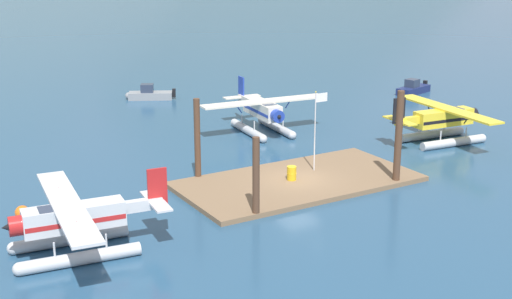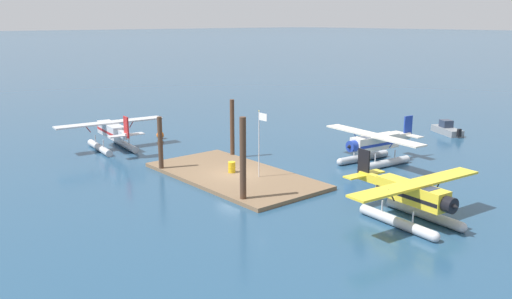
{
  "view_description": "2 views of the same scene",
  "coord_description": "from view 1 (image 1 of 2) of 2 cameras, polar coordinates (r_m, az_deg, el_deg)",
  "views": [
    {
      "loc": [
        -23.59,
        -34.56,
        14.46
      ],
      "look_at": [
        -2.18,
        1.49,
        2.2
      ],
      "focal_mm": 49.18,
      "sensor_mm": 36.0,
      "label": 1
    },
    {
      "loc": [
        32.81,
        -25.17,
        12.29
      ],
      "look_at": [
        -0.57,
        2.76,
        1.76
      ],
      "focal_mm": 37.83,
      "sensor_mm": 36.0,
      "label": 2
    }
  ],
  "objects": [
    {
      "name": "ground_plane",
      "position": [
        44.28,
        3.41,
        -2.79
      ],
      "size": [
        1200.0,
        1200.0,
        0.0
      ],
      "primitive_type": "plane",
      "color": "navy"
    },
    {
      "name": "dock_platform",
      "position": [
        44.23,
        3.42,
        -2.61
      ],
      "size": [
        14.98,
        7.62,
        0.3
      ],
      "primitive_type": "cube",
      "color": "brown",
      "rests_on": "ground"
    },
    {
      "name": "piling_near_left",
      "position": [
        38.02,
        0.0,
        -2.34
      ],
      "size": [
        0.39,
        0.39,
        4.61
      ],
      "primitive_type": "cylinder",
      "color": "#4C3323",
      "rests_on": "ground"
    },
    {
      "name": "piling_near_right",
      "position": [
        44.08,
        11.51,
        0.89
      ],
      "size": [
        0.44,
        0.44,
        5.99
      ],
      "primitive_type": "cylinder",
      "color": "#4C3323",
      "rests_on": "ground"
    },
    {
      "name": "piling_far_left",
      "position": [
        44.15,
        -4.79,
        0.76
      ],
      "size": [
        0.39,
        0.39,
        5.34
      ],
      "primitive_type": "cylinder",
      "color": "#4C3323",
      "rests_on": "ground"
    },
    {
      "name": "flagpole",
      "position": [
        45.15,
        4.98,
        2.35
      ],
      "size": [
        0.95,
        0.1,
        5.26
      ],
      "color": "silver",
      "rests_on": "dock_platform"
    },
    {
      "name": "fuel_drum",
      "position": [
        43.89,
        2.92,
        -1.93
      ],
      "size": [
        0.62,
        0.62,
        0.88
      ],
      "color": "gold",
      "rests_on": "dock_platform"
    },
    {
      "name": "mooring_buoy",
      "position": [
        40.53,
        -18.48,
        -4.89
      ],
      "size": [
        0.79,
        0.79,
        0.79
      ],
      "primitive_type": "sphere",
      "color": "orange",
      "rests_on": "ground"
    },
    {
      "name": "seaplane_cream_bow_right",
      "position": [
        55.8,
        0.53,
        2.95
      ],
      "size": [
        10.49,
        7.96,
        3.84
      ],
      "color": "#B7BABF",
      "rests_on": "ground"
    },
    {
      "name": "seaplane_silver_port_aft",
      "position": [
        34.92,
        -14.58,
        -5.91
      ],
      "size": [
        7.95,
        10.49,
        3.84
      ],
      "color": "#B7BABF",
      "rests_on": "ground"
    },
    {
      "name": "seaplane_yellow_stbd_fwd",
      "position": [
        54.84,
        15.01,
        2.15
      ],
      "size": [
        7.96,
        10.49,
        3.84
      ],
      "color": "#B7BABF",
      "rests_on": "ground"
    },
    {
      "name": "boat_grey_open_north",
      "position": [
        69.18,
        -8.69,
        4.46
      ],
      "size": [
        4.46,
        3.26,
        1.5
      ],
      "color": "gray",
      "rests_on": "ground"
    },
    {
      "name": "boat_navy_open_east",
      "position": [
        72.78,
        12.62,
        4.84
      ],
      "size": [
        4.76,
        2.6,
        1.5
      ],
      "color": "navy",
      "rests_on": "ground"
    }
  ]
}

